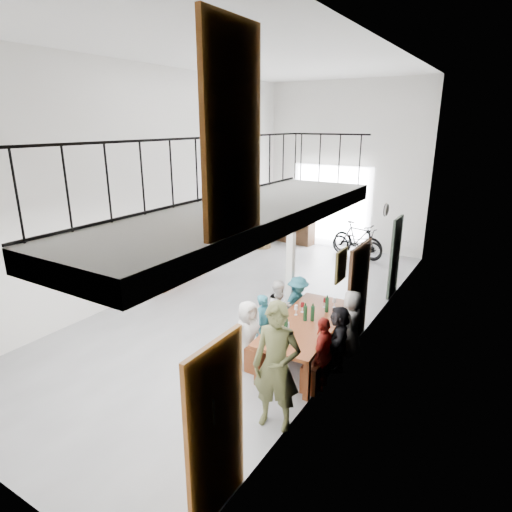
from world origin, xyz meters
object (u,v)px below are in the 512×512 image
Objects in this scene: tasting_table at (307,326)px; bench_inner at (280,339)px; oak_barrel at (262,234)px; host_standing at (277,367)px; bicycle_near at (357,243)px; side_bench at (180,273)px; serving_counter at (292,230)px.

tasting_table reaches higher than bench_inner.
host_standing is at bearing -57.94° from oak_barrel.
bicycle_near is (-0.73, 6.56, 0.25)m from bench_inner.
tasting_table is 1.36× the size of host_standing.
oak_barrel is at bearing 124.19° from bench_inner.
host_standing reaches higher than side_bench.
oak_barrel is at bearing -108.48° from serving_counter.
host_standing is at bearing -62.42° from bench_inner.
tasting_table is 1.42× the size of bicycle_near.
bicycle_near is (-1.33, 6.64, -0.23)m from tasting_table.
bench_inner is at bearing 168.98° from tasting_table.
serving_counter is (0.57, 1.18, -0.04)m from oak_barrel.
host_standing reaches higher than tasting_table.
bench_inner is 1.05× the size of host_standing.
bench_inner is 7.10m from oak_barrel.
host_standing is (4.89, -7.80, 0.46)m from oak_barrel.
oak_barrel reaches higher than side_bench.
oak_barrel is (-4.52, 5.99, -0.22)m from tasting_table.
tasting_table is 1.51× the size of serving_counter.
bench_inner is 1.10× the size of bicycle_near.
serving_counter reaches higher than bench_inner.
tasting_table is at bearing -22.06° from side_bench.
tasting_table is 0.76m from bench_inner.
tasting_table is 5.09m from side_bench.
bicycle_near is (-1.70, 8.45, -0.47)m from host_standing.
bicycle_near is at bearing -4.14° from serving_counter.
bench_inner is at bearing -57.39° from serving_counter.
side_bench is 1.80× the size of oak_barrel.
bench_inner is at bearing 107.19° from host_standing.
bench_inner is 2.04× the size of oak_barrel.
host_standing is at bearing -36.26° from side_bench.
tasting_table is at bearing 91.77° from host_standing.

